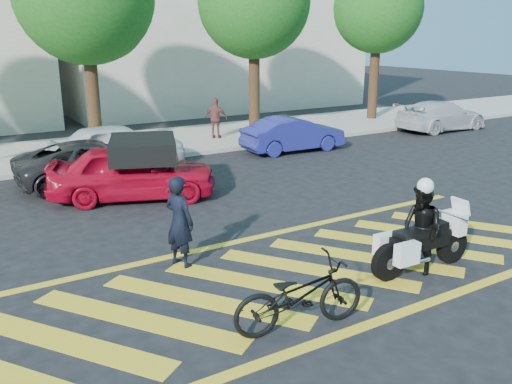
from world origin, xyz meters
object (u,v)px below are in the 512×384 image
parked_mid_left (97,162)px  parked_mid_right (118,146)px  bicycle (299,295)px  parked_far_right (441,116)px  red_convertible (133,172)px  officer_bike (179,222)px  officer_moto (421,229)px  police_motorcycle (421,243)px  parked_right (293,134)px

parked_mid_left → parked_mid_right: parked_mid_right is taller
bicycle → parked_mid_right: parked_mid_right is taller
parked_far_right → parked_mid_left: bearing=93.6°
red_convertible → parked_mid_right: bearing=9.1°
officer_bike → officer_moto: size_ratio=1.06×
officer_bike → police_motorcycle: bearing=-147.5°
officer_bike → parked_far_right: (15.25, 7.14, -0.21)m
bicycle → parked_right: parked_right is taller
parked_mid_right → officer_moto: bearing=-168.1°
parked_mid_right → parked_far_right: (13.89, -0.61, -0.07)m
officer_bike → officer_moto: (3.45, -2.43, -0.05)m
bicycle → parked_far_right: parked_far_right is taller
parked_mid_right → bicycle: bearing=175.9°
red_convertible → parked_mid_right: 3.43m
parked_mid_left → parked_mid_right: bearing=-37.1°
bicycle → parked_mid_left: (-0.23, 9.24, 0.08)m
police_motorcycle → red_convertible: bearing=114.5°
parked_far_right → officer_moto: bearing=129.6°
police_motorcycle → parked_mid_right: 10.40m
officer_moto → red_convertible: officer_moto is taller
parked_right → bicycle: bearing=148.1°
parked_mid_left → bicycle: bearing=-178.7°
red_convertible → parked_far_right: red_convertible is taller
parked_mid_left → parked_right: size_ratio=1.17×
parked_right → parked_far_right: 7.87m
officer_bike → parked_right: 10.14m
officer_moto → parked_mid_right: officer_moto is taller
parked_mid_left → parked_right: parked_right is taller
bicycle → parked_right: bearing=-25.5°
bicycle → red_convertible: size_ratio=0.48×
officer_moto → parked_mid_right: size_ratio=0.38×
bicycle → police_motorcycle: 2.97m
officer_moto → police_motorcycle: bearing=97.1°
officer_bike → officer_moto: bearing=-147.7°
parked_mid_right → parked_far_right: 13.90m
parked_mid_left → parked_right: 7.10m
police_motorcycle → parked_mid_left: parked_mid_left is taller
officer_moto → red_convertible: 7.38m
officer_bike → bicycle: size_ratio=0.84×
red_convertible → parked_far_right: bearing=-58.5°
officer_bike → police_motorcycle: size_ratio=0.76×
officer_bike → parked_right: bearing=-69.2°
officer_moto → officer_bike: bearing=-123.0°
red_convertible → parked_mid_right: size_ratio=1.00×
officer_bike → parked_right: size_ratio=0.45×
parked_mid_right → police_motorcycle: bearing=-168.0°
officer_moto → parked_far_right: bearing=131.2°
bicycle → parked_mid_right: (0.82, 10.64, 0.18)m
officer_moto → parked_right: size_ratio=0.43×
officer_bike → police_motorcycle: (3.47, -2.43, -0.31)m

